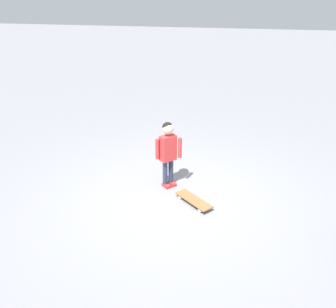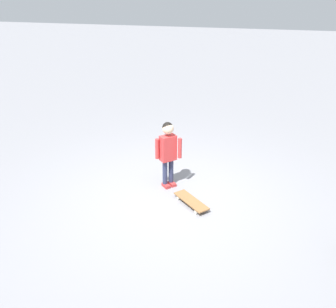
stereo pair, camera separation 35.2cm
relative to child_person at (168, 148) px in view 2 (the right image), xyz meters
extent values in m
plane|color=gray|center=(-0.17, 0.40, -0.66)|extent=(50.00, 50.00, 0.00)
cylinder|color=#2D3351|center=(-0.04, -0.04, -0.42)|extent=(0.08, 0.08, 0.42)
cube|color=#B73333|center=(-0.06, -0.02, -0.63)|extent=(0.16, 0.16, 0.05)
cylinder|color=#2D3351|center=(0.04, 0.04, -0.42)|extent=(0.08, 0.08, 0.42)
cube|color=#B73333|center=(0.02, 0.06, -0.63)|extent=(0.16, 0.16, 0.05)
cube|color=#D13838|center=(0.00, 0.00, -0.01)|extent=(0.27, 0.27, 0.40)
cylinder|color=#D13838|center=(-0.18, -0.05, -0.01)|extent=(0.06, 0.06, 0.32)
cylinder|color=#D13838|center=(0.15, 0.07, -0.01)|extent=(0.06, 0.06, 0.32)
sphere|color=beige|center=(0.00, 0.00, 0.31)|extent=(0.17, 0.17, 0.17)
sphere|color=black|center=(0.01, -0.01, 0.32)|extent=(0.16, 0.16, 0.16)
cube|color=olive|center=(-0.48, 0.44, -0.59)|extent=(0.60, 0.55, 0.02)
cube|color=#B7B7BC|center=(-0.64, 0.59, -0.61)|extent=(0.09, 0.10, 0.02)
cube|color=#B7B7BC|center=(-0.31, 0.30, -0.61)|extent=(0.09, 0.10, 0.02)
cylinder|color=beige|center=(-0.69, 0.53, -0.63)|extent=(0.06, 0.06, 0.06)
cylinder|color=beige|center=(-0.59, 0.64, -0.63)|extent=(0.06, 0.06, 0.06)
cylinder|color=beige|center=(-0.36, 0.24, -0.63)|extent=(0.06, 0.06, 0.06)
cylinder|color=beige|center=(-0.26, 0.36, -0.63)|extent=(0.06, 0.06, 0.06)
camera|label=1|loc=(-1.02, 4.82, 2.20)|focal=38.10mm
camera|label=2|loc=(-1.36, 4.73, 2.20)|focal=38.10mm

